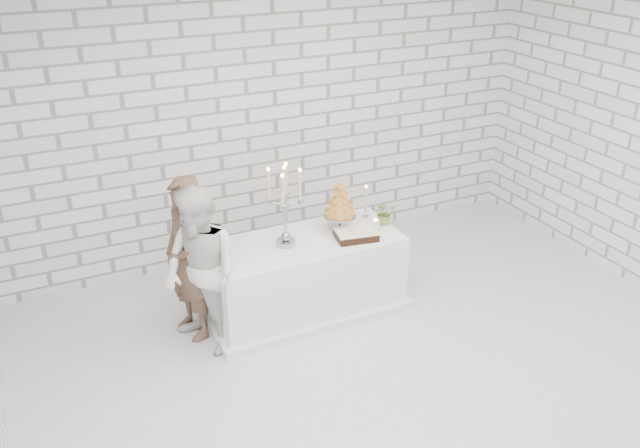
{
  "coord_description": "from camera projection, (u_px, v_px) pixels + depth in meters",
  "views": [
    {
      "loc": [
        -2.56,
        -3.93,
        3.64
      ],
      "look_at": [
        -0.27,
        0.86,
        1.05
      ],
      "focal_mm": 37.94,
      "sensor_mm": 36.0,
      "label": 1
    }
  ],
  "objects": [
    {
      "name": "wall_back",
      "position": [
        275.0,
        120.0,
        7.14
      ],
      "size": [
        6.0,
        0.01,
        3.0
      ],
      "primitive_type": "cube",
      "color": "white",
      "rests_on": "ground"
    },
    {
      "name": "extra_taper",
      "position": [
        366.0,
        202.0,
        6.66
      ],
      "size": [
        0.07,
        0.07,
        0.32
      ],
      "primitive_type": "cylinder",
      "rotation": [
        0.0,
        0.0,
        -0.15
      ],
      "color": "beige",
      "rests_on": "cake_table"
    },
    {
      "name": "candelabra",
      "position": [
        285.0,
        206.0,
        6.02
      ],
      "size": [
        0.39,
        0.39,
        0.78
      ],
      "primitive_type": null,
      "rotation": [
        0.0,
        0.0,
        0.28
      ],
      "color": "#93939C",
      "rests_on": "cake_table"
    },
    {
      "name": "croquembouche",
      "position": [
        340.0,
        206.0,
        6.37
      ],
      "size": [
        0.41,
        0.41,
        0.5
      ],
      "primitive_type": null,
      "rotation": [
        0.0,
        0.0,
        -0.34
      ],
      "color": "#A86928",
      "rests_on": "cake_table"
    },
    {
      "name": "ground",
      "position": [
        391.0,
        368.0,
        5.77
      ],
      "size": [
        6.0,
        5.0,
        0.01
      ],
      "primitive_type": "cube",
      "color": "silver",
      "rests_on": "ground"
    },
    {
      "name": "chocolate_cake",
      "position": [
        356.0,
        234.0,
        6.29
      ],
      "size": [
        0.42,
        0.33,
        0.08
      ],
      "primitive_type": "cube",
      "rotation": [
        0.0,
        0.0,
        -0.18
      ],
      "color": "black",
      "rests_on": "cake_table"
    },
    {
      "name": "ceiling",
      "position": [
        412.0,
        2.0,
        4.46
      ],
      "size": [
        6.0,
        5.0,
        0.01
      ],
      "primitive_type": "cube",
      "color": "white",
      "rests_on": "ground"
    },
    {
      "name": "groom",
      "position": [
        188.0,
        259.0,
        5.92
      ],
      "size": [
        0.52,
        0.64,
        1.53
      ],
      "primitive_type": "imported",
      "rotation": [
        0.0,
        0.0,
        -1.27
      ],
      "color": "#3D291F",
      "rests_on": "ground"
    },
    {
      "name": "flowers",
      "position": [
        385.0,
        213.0,
        6.54
      ],
      "size": [
        0.25,
        0.23,
        0.24
      ],
      "primitive_type": "imported",
      "rotation": [
        0.0,
        0.0,
        -0.26
      ],
      "color": "#5B7D39",
      "rests_on": "cake_table"
    },
    {
      "name": "cake_table",
      "position": [
        305.0,
        275.0,
        6.44
      ],
      "size": [
        1.8,
        0.8,
        0.75
      ],
      "primitive_type": "cube",
      "color": "white",
      "rests_on": "ground"
    },
    {
      "name": "bride",
      "position": [
        201.0,
        272.0,
        5.73
      ],
      "size": [
        0.8,
        0.89,
        1.52
      ],
      "primitive_type": "imported",
      "rotation": [
        0.0,
        0.0,
        -1.21
      ],
      "color": "white",
      "rests_on": "ground"
    },
    {
      "name": "pillar_candle",
      "position": [
        375.0,
        226.0,
        6.41
      ],
      "size": [
        0.08,
        0.08,
        0.12
      ],
      "primitive_type": "cylinder",
      "rotation": [
        0.0,
        0.0,
        -0.01
      ],
      "color": "white",
      "rests_on": "cake_table"
    }
  ]
}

